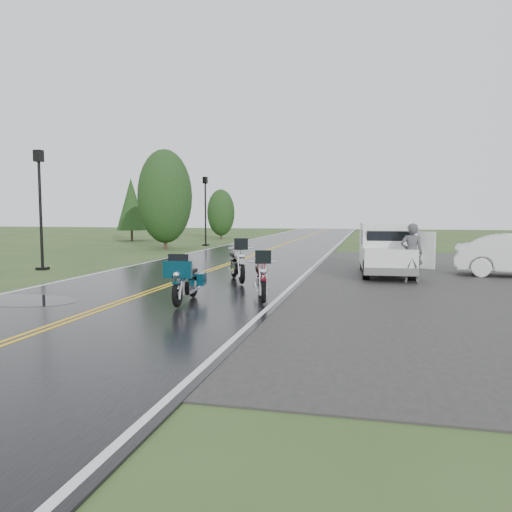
{
  "coord_description": "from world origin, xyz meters",
  "views": [
    {
      "loc": [
        6.18,
        -12.46,
        2.29
      ],
      "look_at": [
        2.8,
        2.0,
        1.0
      ],
      "focal_mm": 35.0,
      "sensor_mm": 36.0,
      "label": 1
    }
  ],
  "objects": [
    {
      "name": "tree_left_far",
      "position": [
        -6.96,
        30.07,
        1.87
      ],
      "size": [
        2.43,
        2.43,
        3.74
      ],
      "primitive_type": null,
      "color": "#1E3D19",
      "rests_on": "ground"
    },
    {
      "name": "pine_left_far",
      "position": [
        -13.06,
        25.05,
        2.5
      ],
      "size": [
        2.4,
        2.4,
        5.0
      ],
      "primitive_type": null,
      "color": "#1E3D19",
      "rests_on": "ground"
    },
    {
      "name": "van_white",
      "position": [
        6.0,
        4.74,
        0.98
      ],
      "size": [
        2.11,
        5.06,
        1.95
      ],
      "primitive_type": null,
      "rotation": [
        0.0,
        0.0,
        0.05
      ],
      "color": "silver",
      "rests_on": "ground"
    },
    {
      "name": "person_at_van",
      "position": [
        7.42,
        4.21,
        0.96
      ],
      "size": [
        0.71,
        0.47,
        1.93
      ],
      "primitive_type": "imported",
      "rotation": [
        0.0,
        0.0,
        3.16
      ],
      "color": "#444448",
      "rests_on": "ground"
    },
    {
      "name": "motorcycle_teal",
      "position": [
        1.73,
        -1.57,
        0.63
      ],
      "size": [
        1.02,
        2.22,
        1.27
      ],
      "primitive_type": null,
      "rotation": [
        0.0,
        0.0,
        0.11
      ],
      "color": "#052A38",
      "rests_on": "ground"
    },
    {
      "name": "tree_left_mid",
      "position": [
        -6.63,
        17.05,
        2.68
      ],
      "size": [
        3.43,
        3.43,
        5.37
      ],
      "primitive_type": null,
      "color": "#1E3D19",
      "rests_on": "ground"
    },
    {
      "name": "ground",
      "position": [
        0.0,
        0.0,
        0.0
      ],
      "size": [
        120.0,
        120.0,
        0.0
      ],
      "primitive_type": "plane",
      "color": "#2D471E",
      "rests_on": "ground"
    },
    {
      "name": "lamp_post_far_left",
      "position": [
        -5.14,
        20.53,
        2.41
      ],
      "size": [
        0.41,
        0.41,
        4.83
      ],
      "primitive_type": null,
      "color": "black",
      "rests_on": "ground"
    },
    {
      "name": "road",
      "position": [
        0.0,
        10.0,
        0.02
      ],
      "size": [
        8.0,
        100.0,
        0.04
      ],
      "primitive_type": "cube",
      "color": "black",
      "rests_on": "ground"
    },
    {
      "name": "motorcycle_silver",
      "position": [
        2.22,
        2.53,
        0.71
      ],
      "size": [
        1.76,
        2.54,
        1.41
      ],
      "primitive_type": null,
      "rotation": [
        0.0,
        0.0,
        0.41
      ],
      "color": "#9FA1A6",
      "rests_on": "ground"
    },
    {
      "name": "motorcycle_red",
      "position": [
        3.59,
        -0.6,
        0.65
      ],
      "size": [
        1.34,
        2.32,
        1.29
      ],
      "primitive_type": null,
      "rotation": [
        0.0,
        0.0,
        0.26
      ],
      "color": "#580A15",
      "rests_on": "ground"
    },
    {
      "name": "lamp_post_near_left",
      "position": [
        -6.72,
        4.99,
        2.41
      ],
      "size": [
        0.41,
        0.41,
        4.82
      ],
      "primitive_type": null,
      "color": "black",
      "rests_on": "ground"
    }
  ]
}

